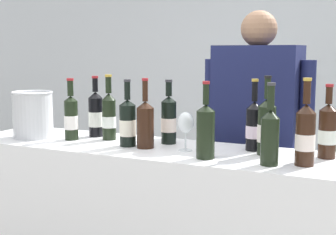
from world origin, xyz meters
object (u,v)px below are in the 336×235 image
object	(u,v)px
wine_bottle_0	(96,114)
ice_bucket	(33,114)
wine_bottle_8	(71,117)
wine_bottle_11	(145,123)
wine_bottle_7	(267,127)
wine_bottle_1	(305,134)
wine_glass	(186,124)
wine_bottle_5	(270,135)
wine_bottle_3	(109,116)
wine_bottle_6	(169,119)
wine_bottle_2	(254,125)
wine_bottle_10	(206,130)
person_server	(255,168)
wine_bottle_9	(128,123)
wine_bottle_4	(328,131)

from	to	relation	value
wine_bottle_0	ice_bucket	size ratio (longest dim) A/B	1.32
wine_bottle_8	ice_bucket	xyz separation A→B (m)	(-0.22, -0.04, 0.01)
wine_bottle_11	wine_bottle_7	bearing A→B (deg)	10.52
wine_bottle_1	wine_glass	distance (m)	0.56
wine_bottle_1	wine_bottle_7	world-z (taller)	wine_bottle_1
wine_bottle_5	wine_bottle_3	bearing A→B (deg)	167.34
wine_bottle_0	wine_glass	xyz separation A→B (m)	(0.60, -0.14, 0.01)
wine_bottle_8	wine_bottle_7	bearing A→B (deg)	4.54
wine_bottle_1	wine_bottle_6	distance (m)	0.73
wine_bottle_6	wine_bottle_11	xyz separation A→B (m)	(-0.05, -0.15, -0.00)
wine_bottle_8	wine_bottle_0	bearing A→B (deg)	66.87
wine_bottle_2	wine_bottle_8	distance (m)	0.95
wine_bottle_1	wine_bottle_5	world-z (taller)	wine_bottle_1
wine_bottle_10	ice_bucket	xyz separation A→B (m)	(-1.02, 0.07, 0.00)
wine_bottle_0	ice_bucket	bearing A→B (deg)	-148.10
wine_bottle_8	person_server	size ratio (longest dim) A/B	0.19
wine_bottle_9	person_server	xyz separation A→B (m)	(0.50, 0.55, -0.30)
wine_bottle_3	wine_bottle_9	xyz separation A→B (m)	(0.18, -0.11, -0.01)
wine_bottle_2	wine_bottle_7	world-z (taller)	wine_bottle_7
wine_bottle_3	person_server	bearing A→B (deg)	33.17
wine_bottle_3	wine_bottle_4	size ratio (longest dim) A/B	1.06
wine_bottle_9	wine_bottle_11	size ratio (longest dim) A/B	0.98
wine_bottle_7	ice_bucket	xyz separation A→B (m)	(-1.24, -0.12, -0.00)
wine_bottle_5	wine_bottle_7	size ratio (longest dim) A/B	0.95
wine_bottle_1	wine_bottle_10	xyz separation A→B (m)	(-0.41, -0.05, -0.00)
wine_bottle_4	ice_bucket	bearing A→B (deg)	-173.80
wine_bottle_0	wine_bottle_10	bearing A→B (deg)	-18.75
wine_bottle_2	wine_bottle_7	xyz separation A→B (m)	(0.08, -0.07, 0.01)
wine_bottle_7	ice_bucket	distance (m)	1.25
wine_bottle_4	wine_bottle_6	size ratio (longest dim) A/B	1.00
wine_bottle_8	wine_bottle_10	size ratio (longest dim) A/B	0.96
wine_bottle_3	wine_bottle_7	bearing A→B (deg)	-0.52
wine_bottle_0	person_server	distance (m)	0.93
wine_bottle_1	wine_bottle_11	distance (m)	0.76
wine_glass	wine_bottle_10	bearing A→B (deg)	-37.64
wine_bottle_1	wine_bottle_8	distance (m)	1.21
wine_bottle_3	wine_bottle_5	distance (m)	0.92
wine_bottle_4	wine_bottle_7	world-z (taller)	wine_bottle_7
wine_bottle_10	wine_bottle_3	bearing A→B (deg)	162.21
wine_bottle_3	wine_bottle_5	size ratio (longest dim) A/B	1.01
wine_bottle_1	person_server	xyz separation A→B (m)	(-0.36, 0.58, -0.31)
wine_bottle_0	wine_bottle_3	bearing A→B (deg)	-23.61
wine_bottle_9	wine_bottle_4	bearing A→B (deg)	8.96
wine_bottle_4	wine_bottle_7	distance (m)	0.26
wine_bottle_4	wine_bottle_8	world-z (taller)	same
person_server	wine_bottle_7	bearing A→B (deg)	-69.61
wine_bottle_0	wine_bottle_5	world-z (taller)	wine_bottle_5
wine_bottle_1	wine_bottle_5	distance (m)	0.14
wine_bottle_1	wine_bottle_4	xyz separation A→B (m)	(0.06, 0.18, -0.01)
wine_bottle_2	person_server	bearing A→B (deg)	103.29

